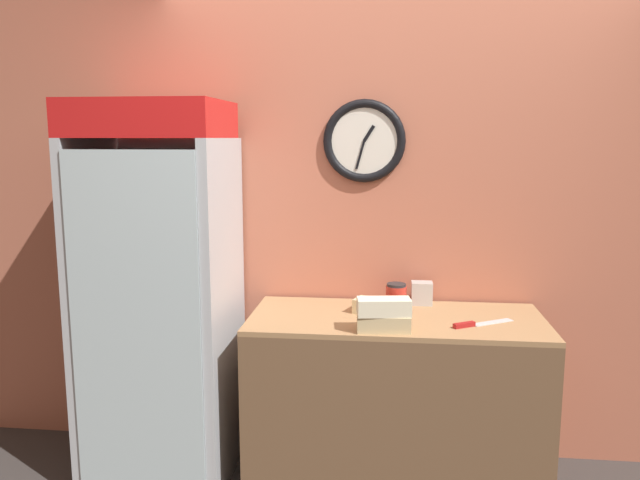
{
  "coord_description": "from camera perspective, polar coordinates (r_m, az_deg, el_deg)",
  "views": [
    {
      "loc": [
        -0.04,
        -2.13,
        1.76
      ],
      "look_at": [
        -0.39,
        0.95,
        1.25
      ],
      "focal_mm": 35.0,
      "sensor_mm": 36.0,
      "label": 1
    }
  ],
  "objects": [
    {
      "name": "sandwich_stack_middle",
      "position": [
        2.87,
        5.86,
        -6.1
      ],
      "size": [
        0.25,
        0.14,
        0.08
      ],
      "color": "beige",
      "rests_on": "sandwich_stack_bottom"
    },
    {
      "name": "napkin_dispenser",
      "position": [
        3.37,
        9.29,
        -4.81
      ],
      "size": [
        0.11,
        0.09,
        0.12
      ],
      "color": "#B7B2AD",
      "rests_on": "prep_counter"
    },
    {
      "name": "wall_back",
      "position": [
        3.41,
        7.05,
        2.46
      ],
      "size": [
        5.2,
        0.1,
        2.7
      ],
      "color": "#B7664C",
      "rests_on": "ground_plane"
    },
    {
      "name": "prep_counter",
      "position": [
        3.28,
        6.84,
        -14.38
      ],
      "size": [
        1.45,
        0.65,
        0.88
      ],
      "color": "brown",
      "rests_on": "ground_plane"
    },
    {
      "name": "chefs_knife",
      "position": [
        3.05,
        13.98,
        -7.46
      ],
      "size": [
        0.3,
        0.2,
        0.02
      ],
      "color": "silver",
      "rests_on": "prep_counter"
    },
    {
      "name": "condiment_jar",
      "position": [
        3.32,
        6.98,
        -5.0
      ],
      "size": [
        0.11,
        0.11,
        0.12
      ],
      "color": "#B72D23",
      "rests_on": "prep_counter"
    },
    {
      "name": "sandwich_stack_bottom",
      "position": [
        2.89,
        5.83,
        -7.57
      ],
      "size": [
        0.25,
        0.13,
        0.08
      ],
      "color": "tan",
      "rests_on": "prep_counter"
    },
    {
      "name": "sandwich_flat_left",
      "position": [
        3.16,
        5.39,
        -6.13
      ],
      "size": [
        0.27,
        0.19,
        0.07
      ],
      "color": "tan",
      "rests_on": "prep_counter"
    },
    {
      "name": "beverage_cooler",
      "position": [
        3.34,
        -14.2,
        -3.06
      ],
      "size": [
        0.73,
        0.66,
        1.94
      ],
      "color": "#B2B7BC",
      "rests_on": "ground_plane"
    }
  ]
}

